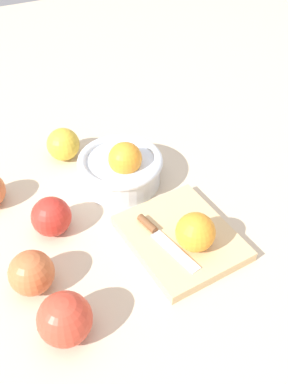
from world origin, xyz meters
The scene contains 9 objects.
ground_plane centered at (0.00, 0.00, 0.00)m, with size 2.40×2.40×0.00m, color beige.
bowl centered at (-0.11, 0.06, 0.04)m, with size 0.18×0.18×0.10m.
cutting_board centered at (0.09, 0.10, 0.01)m, with size 0.21×0.18×0.02m, color #DBB77F.
orange_on_board centered at (0.12, 0.11, 0.05)m, with size 0.07×0.07×0.07m, color orange.
knife centered at (0.08, 0.06, 0.02)m, with size 0.15×0.05×0.01m.
apple_front_left centered at (-0.03, -0.11, 0.04)m, with size 0.07×0.07×0.07m, color red.
apple_mid_left centered at (-0.24, -0.02, 0.04)m, with size 0.07×0.07×0.07m, color gold.
apple_front_right centered at (0.18, -0.15, 0.04)m, with size 0.08×0.08×0.08m, color #D6422D.
apple_front_right_2 centered at (0.08, -0.17, 0.04)m, with size 0.08×0.08×0.08m, color #CC6638.
Camera 1 is at (0.56, -0.19, 0.64)m, focal length 42.27 mm.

